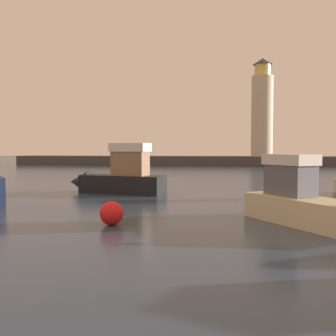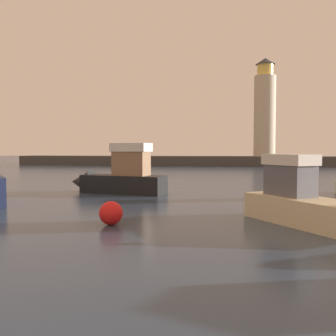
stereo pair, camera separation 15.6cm
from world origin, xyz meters
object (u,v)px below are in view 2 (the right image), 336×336
(mooring_buoy, at_px, (111,213))
(lighthouse, at_px, (265,110))
(motorboat_4, at_px, (316,206))
(motorboat_3, at_px, (117,177))

(mooring_buoy, bearing_deg, lighthouse, 78.46)
(lighthouse, xyz_separation_m, motorboat_4, (-2.93, -51.16, -8.34))
(mooring_buoy, bearing_deg, motorboat_3, 104.50)
(motorboat_3, bearing_deg, lighthouse, 72.17)
(mooring_buoy, bearing_deg, motorboat_4, 4.79)
(motorboat_3, xyz_separation_m, motorboat_4, (10.36, -9.85, -0.26))
(lighthouse, bearing_deg, mooring_buoy, -101.54)
(lighthouse, distance_m, motorboat_3, 44.14)
(lighthouse, bearing_deg, motorboat_4, -93.28)
(lighthouse, xyz_separation_m, motorboat_3, (-13.29, -41.31, -8.08))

